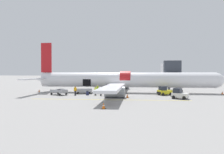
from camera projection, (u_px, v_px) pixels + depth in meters
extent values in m
plane|color=gray|center=(125.00, 94.00, 38.46)|extent=(500.00, 500.00, 0.00)
cube|color=yellow|center=(109.00, 100.00, 30.95)|extent=(25.01, 1.17, 0.01)
cylinder|color=#4C4C51|center=(169.00, 83.00, 47.17)|extent=(0.60, 0.60, 3.77)
cube|color=silver|center=(169.00, 69.00, 47.10)|extent=(2.75, 9.60, 2.75)
cube|color=#333842|center=(172.00, 68.00, 42.94)|extent=(3.57, 1.60, 3.30)
cylinder|color=silver|center=(125.00, 80.00, 42.06)|extent=(36.20, 3.14, 3.14)
sphere|color=silver|center=(216.00, 80.00, 39.83)|extent=(2.98, 2.98, 2.98)
cone|color=silver|center=(44.00, 80.00, 44.29)|extent=(3.61, 2.89, 2.89)
cylinder|color=red|center=(125.00, 79.00, 42.02)|extent=(2.17, 3.14, 3.14)
cube|color=red|center=(46.00, 58.00, 44.11)|extent=(2.35, 0.28, 6.52)
cube|color=silver|center=(36.00, 79.00, 39.16)|extent=(1.23, 10.14, 0.20)
cube|color=silver|center=(56.00, 78.00, 49.22)|extent=(1.23, 10.14, 0.20)
cube|color=silver|center=(113.00, 87.00, 32.81)|extent=(2.92, 18.10, 0.40)
cube|color=silver|center=(122.00, 82.00, 51.70)|extent=(2.92, 18.10, 0.40)
cylinder|color=gray|center=(115.00, 92.00, 33.15)|extent=(3.37, 1.91, 1.91)
cylinder|color=gray|center=(123.00, 85.00, 51.35)|extent=(3.37, 1.91, 1.91)
cube|color=black|center=(87.00, 83.00, 41.52)|extent=(1.70, 0.12, 1.40)
cylinder|color=#56565B|center=(180.00, 87.00, 40.71)|extent=(0.22, 0.22, 1.41)
sphere|color=black|center=(180.00, 91.00, 40.73)|extent=(0.99, 0.99, 0.99)
cylinder|color=#56565B|center=(107.00, 88.00, 40.29)|extent=(0.22, 0.22, 1.41)
sphere|color=black|center=(107.00, 91.00, 40.30)|extent=(0.99, 0.99, 0.99)
cylinder|color=#56565B|center=(110.00, 86.00, 44.79)|extent=(0.22, 0.22, 1.41)
sphere|color=black|center=(110.00, 89.00, 44.80)|extent=(0.99, 0.99, 0.99)
cube|color=yellow|center=(165.00, 92.00, 37.36)|extent=(2.76, 2.38, 0.69)
cube|color=#232833|center=(163.00, 88.00, 37.24)|extent=(1.49, 1.67, 0.76)
cube|color=black|center=(159.00, 93.00, 37.05)|extent=(0.67, 1.39, 0.35)
sphere|color=black|center=(159.00, 93.00, 37.90)|extent=(0.56, 0.56, 0.56)
sphere|color=black|center=(163.00, 94.00, 36.42)|extent=(0.56, 0.56, 0.56)
sphere|color=black|center=(166.00, 93.00, 38.32)|extent=(0.56, 0.56, 0.56)
sphere|color=black|center=(171.00, 94.00, 36.84)|extent=(0.56, 0.56, 0.56)
cube|color=silver|center=(180.00, 95.00, 31.99)|extent=(2.85, 2.49, 0.71)
cube|color=#232833|center=(178.00, 90.00, 32.23)|extent=(1.57, 1.65, 0.77)
cube|color=black|center=(172.00, 96.00, 32.73)|extent=(0.76, 1.25, 0.35)
sphere|color=black|center=(176.00, 96.00, 33.06)|extent=(0.56, 0.56, 0.56)
sphere|color=black|center=(174.00, 97.00, 31.90)|extent=(0.56, 0.56, 0.56)
sphere|color=black|center=(187.00, 97.00, 32.10)|extent=(0.56, 0.56, 0.56)
sphere|color=black|center=(184.00, 98.00, 30.94)|extent=(0.56, 0.56, 0.56)
cube|color=#999BA0|center=(84.00, 91.00, 39.66)|extent=(3.40, 1.92, 0.05)
cube|color=#999BA0|center=(92.00, 90.00, 39.76)|extent=(0.31, 1.33, 0.51)
cube|color=#999BA0|center=(83.00, 90.00, 39.02)|extent=(3.10, 0.65, 0.51)
cube|color=#999BA0|center=(84.00, 90.00, 40.30)|extent=(3.10, 0.65, 0.51)
cube|color=#333338|center=(94.00, 92.00, 39.80)|extent=(0.90, 0.25, 0.06)
sphere|color=black|center=(89.00, 93.00, 39.07)|extent=(0.40, 0.40, 0.40)
sphere|color=black|center=(90.00, 92.00, 40.41)|extent=(0.40, 0.40, 0.40)
sphere|color=black|center=(78.00, 93.00, 38.93)|extent=(0.40, 0.40, 0.40)
sphere|color=black|center=(78.00, 93.00, 40.26)|extent=(0.40, 0.40, 0.40)
cube|color=#2D2D33|center=(79.00, 90.00, 39.68)|extent=(0.40, 0.24, 0.46)
cube|color=#1E2347|center=(84.00, 91.00, 39.50)|extent=(0.51, 0.34, 0.37)
cube|color=#999BA0|center=(59.00, 92.00, 37.68)|extent=(3.65, 2.93, 0.05)
cube|color=#999BA0|center=(65.00, 91.00, 36.75)|extent=(0.79, 1.41, 0.44)
cube|color=#999BA0|center=(56.00, 91.00, 37.05)|extent=(2.89, 1.56, 0.44)
cube|color=#999BA0|center=(62.00, 90.00, 38.29)|extent=(2.89, 1.56, 0.44)
cube|color=#333338|center=(66.00, 94.00, 36.48)|extent=(0.83, 0.49, 0.06)
sphere|color=black|center=(60.00, 95.00, 36.38)|extent=(0.40, 0.40, 0.40)
sphere|color=black|center=(66.00, 94.00, 37.67)|extent=(0.40, 0.40, 0.40)
sphere|color=black|center=(51.00, 94.00, 37.70)|extent=(0.40, 0.40, 0.40)
sphere|color=black|center=(58.00, 93.00, 38.99)|extent=(0.40, 0.40, 0.40)
cube|color=#721951|center=(61.00, 91.00, 37.05)|extent=(0.54, 0.35, 0.38)
cube|color=#2D2D33|center=(56.00, 91.00, 37.71)|extent=(0.57, 0.41, 0.40)
cube|color=black|center=(59.00, 91.00, 37.20)|extent=(0.50, 0.38, 0.54)
cylinder|color=black|center=(101.00, 94.00, 36.29)|extent=(0.32, 0.32, 0.75)
cylinder|color=#CCE523|center=(101.00, 90.00, 36.28)|extent=(0.41, 0.41, 0.59)
sphere|color=tan|center=(101.00, 88.00, 36.27)|extent=(0.21, 0.21, 0.21)
cylinder|color=#CCE523|center=(101.00, 90.00, 36.49)|extent=(0.13, 0.13, 0.54)
cylinder|color=#CCE523|center=(101.00, 91.00, 36.07)|extent=(0.13, 0.13, 0.54)
cylinder|color=#1E2338|center=(98.00, 92.00, 39.83)|extent=(0.42, 0.42, 0.86)
cylinder|color=#B7E019|center=(98.00, 88.00, 39.82)|extent=(0.53, 0.53, 0.67)
sphere|color=tan|center=(98.00, 85.00, 39.81)|extent=(0.24, 0.24, 0.24)
cylinder|color=#B7E019|center=(98.00, 88.00, 39.59)|extent=(0.17, 0.17, 0.62)
cylinder|color=#B7E019|center=(97.00, 88.00, 40.05)|extent=(0.17, 0.17, 0.62)
cylinder|color=black|center=(75.00, 93.00, 37.04)|extent=(0.37, 0.37, 0.83)
cylinder|color=orange|center=(75.00, 89.00, 37.03)|extent=(0.47, 0.47, 0.65)
sphere|color=#9E7556|center=(75.00, 87.00, 37.02)|extent=(0.23, 0.23, 0.23)
cylinder|color=orange|center=(74.00, 89.00, 37.11)|extent=(0.15, 0.15, 0.60)
cylinder|color=orange|center=(76.00, 90.00, 36.94)|extent=(0.15, 0.15, 0.60)
cylinder|color=black|center=(95.00, 93.00, 37.20)|extent=(0.41, 0.41, 0.80)
cylinder|color=#CCE523|center=(95.00, 89.00, 37.19)|extent=(0.53, 0.53, 0.63)
sphere|color=brown|center=(95.00, 87.00, 37.18)|extent=(0.22, 0.22, 0.22)
cylinder|color=#CCE523|center=(96.00, 90.00, 37.01)|extent=(0.17, 0.17, 0.58)
cylinder|color=#CCE523|center=(95.00, 90.00, 37.36)|extent=(0.17, 0.17, 0.58)
cube|color=#1E2347|center=(87.00, 93.00, 37.13)|extent=(0.52, 0.22, 0.72)
cube|color=black|center=(87.00, 91.00, 37.12)|extent=(0.32, 0.06, 0.12)
cube|color=black|center=(222.00, 94.00, 38.67)|extent=(0.51, 0.51, 0.03)
cone|color=orange|center=(222.00, 93.00, 38.66)|extent=(0.38, 0.38, 0.62)
cylinder|color=white|center=(222.00, 93.00, 38.66)|extent=(0.22, 0.22, 0.07)
cube|color=black|center=(104.00, 109.00, 23.08)|extent=(0.54, 0.54, 0.03)
cone|color=orange|center=(104.00, 106.00, 23.07)|extent=(0.40, 0.40, 0.75)
cylinder|color=white|center=(104.00, 105.00, 23.07)|extent=(0.23, 0.23, 0.09)
cube|color=black|center=(127.00, 98.00, 33.30)|extent=(0.61, 0.61, 0.03)
cone|color=orange|center=(127.00, 96.00, 33.29)|extent=(0.45, 0.45, 0.62)
cylinder|color=white|center=(127.00, 96.00, 33.29)|extent=(0.26, 0.26, 0.07)
cube|color=black|center=(39.00, 92.00, 43.71)|extent=(0.47, 0.47, 0.03)
cone|color=orange|center=(39.00, 90.00, 43.70)|extent=(0.35, 0.35, 0.60)
cylinder|color=white|center=(39.00, 90.00, 43.70)|extent=(0.20, 0.20, 0.07)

